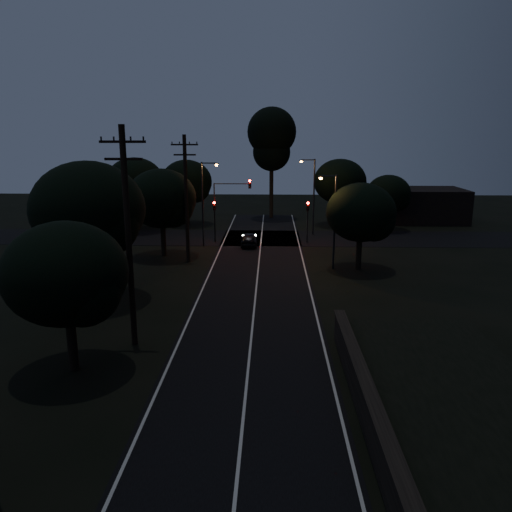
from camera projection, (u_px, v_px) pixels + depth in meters
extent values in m
cube|color=black|center=(255.00, 300.00, 32.43)|extent=(8.00, 70.00, 0.02)
cube|color=black|center=(261.00, 238.00, 51.84)|extent=(60.00, 8.00, 0.02)
cube|color=beige|center=(255.00, 300.00, 32.43)|extent=(0.12, 70.00, 0.01)
cube|color=beige|center=(198.00, 300.00, 32.54)|extent=(0.12, 70.00, 0.01)
cube|color=beige|center=(313.00, 301.00, 32.31)|extent=(0.12, 70.00, 0.01)
cube|color=black|center=(400.00, 502.00, 13.67)|extent=(0.40, 26.00, 1.50)
cube|color=black|center=(402.00, 477.00, 13.48)|extent=(0.55, 26.00, 0.10)
cylinder|color=black|center=(129.00, 240.00, 24.50)|extent=(0.30, 0.30, 11.00)
cube|color=black|center=(122.00, 142.00, 23.38)|extent=(2.20, 0.12, 0.12)
cube|color=black|center=(123.00, 159.00, 23.57)|extent=(1.80, 0.12, 0.12)
cylinder|color=black|center=(186.00, 200.00, 41.06)|extent=(0.30, 0.30, 10.50)
cube|color=black|center=(184.00, 145.00, 39.99)|extent=(2.20, 0.12, 0.12)
cube|color=black|center=(185.00, 155.00, 40.19)|extent=(1.80, 0.12, 0.12)
cylinder|color=black|center=(72.00, 344.00, 22.66)|extent=(0.44, 0.44, 2.56)
ellipsoid|color=black|center=(66.00, 273.00, 21.86)|extent=(5.44, 5.44, 4.63)
sphere|color=black|center=(83.00, 289.00, 21.44)|extent=(3.27, 3.27, 3.27)
cylinder|color=black|center=(94.00, 275.00, 32.35)|extent=(0.44, 0.44, 3.29)
ellipsoid|color=black|center=(88.00, 209.00, 31.32)|extent=(7.10, 7.10, 6.03)
sphere|color=black|center=(105.00, 222.00, 30.77)|extent=(4.26, 4.26, 4.26)
cylinder|color=black|center=(163.00, 240.00, 43.99)|extent=(0.44, 0.44, 2.83)
ellipsoid|color=black|center=(161.00, 198.00, 43.11)|extent=(6.05, 6.05, 5.14)
sphere|color=black|center=(173.00, 206.00, 42.64)|extent=(3.63, 3.63, 3.63)
cylinder|color=black|center=(188.00, 212.00, 59.54)|extent=(0.44, 0.44, 2.80)
ellipsoid|color=black|center=(186.00, 182.00, 58.67)|extent=(6.00, 6.00, 5.10)
sphere|color=black|center=(195.00, 187.00, 58.19)|extent=(3.60, 3.60, 3.60)
cylinder|color=black|center=(137.00, 217.00, 55.78)|extent=(0.44, 0.44, 3.00)
ellipsoid|color=black|center=(135.00, 182.00, 54.86)|extent=(6.31, 6.31, 5.37)
sphere|color=black|center=(144.00, 188.00, 54.36)|extent=(3.79, 3.79, 3.79)
cylinder|color=black|center=(339.00, 213.00, 58.99)|extent=(0.44, 0.44, 2.84)
ellipsoid|color=black|center=(340.00, 181.00, 58.10)|extent=(6.11, 6.11, 5.20)
sphere|color=black|center=(350.00, 187.00, 57.63)|extent=(3.67, 3.67, 3.67)
cylinder|color=black|center=(387.00, 220.00, 56.00)|extent=(0.44, 0.44, 2.27)
ellipsoid|color=black|center=(388.00, 193.00, 55.29)|extent=(4.85, 4.85, 4.12)
sphere|color=black|center=(397.00, 198.00, 54.91)|extent=(2.91, 2.91, 2.91)
cylinder|color=black|center=(359.00, 254.00, 39.65)|extent=(0.44, 0.44, 2.56)
ellipsoid|color=black|center=(361.00, 212.00, 38.86)|extent=(5.43, 5.43, 4.61)
sphere|color=black|center=(374.00, 220.00, 38.43)|extent=(3.26, 3.26, 3.26)
cylinder|color=black|center=(271.00, 188.00, 63.52)|extent=(0.50, 0.50, 7.59)
sphere|color=black|center=(272.00, 132.00, 61.85)|extent=(6.07, 6.07, 6.07)
sphere|color=black|center=(272.00, 152.00, 62.44)|extent=(4.69, 4.69, 4.69)
cube|color=black|center=(102.00, 203.00, 61.62)|extent=(10.00, 8.00, 4.40)
cube|color=black|center=(425.00, 205.00, 61.44)|extent=(9.00, 7.00, 4.00)
cylinder|color=black|center=(215.00, 226.00, 49.65)|extent=(0.12, 0.12, 3.20)
cube|color=black|center=(214.00, 206.00, 49.16)|extent=(0.28, 0.22, 0.90)
sphere|color=#FF0705|center=(214.00, 203.00, 48.97)|extent=(0.22, 0.22, 0.22)
cylinder|color=black|center=(307.00, 227.00, 49.38)|extent=(0.12, 0.12, 3.20)
cube|color=black|center=(308.00, 206.00, 48.89)|extent=(0.28, 0.22, 0.90)
sphere|color=#FF0705|center=(308.00, 203.00, 48.69)|extent=(0.22, 0.22, 0.22)
cylinder|color=black|center=(215.00, 217.00, 49.44)|extent=(0.12, 0.12, 5.00)
cube|color=black|center=(250.00, 184.00, 48.54)|extent=(0.28, 0.22, 0.90)
sphere|color=#FF0705|center=(250.00, 181.00, 48.35)|extent=(0.22, 0.22, 0.22)
cube|color=black|center=(232.00, 184.00, 48.60)|extent=(3.50, 0.08, 0.08)
cylinder|color=black|center=(203.00, 205.00, 47.17)|extent=(0.16, 0.16, 8.00)
cube|color=black|center=(209.00, 163.00, 46.21)|extent=(1.40, 0.10, 0.10)
cube|color=black|center=(217.00, 164.00, 46.20)|extent=(0.35, 0.22, 0.12)
sphere|color=orange|center=(217.00, 165.00, 46.23)|extent=(0.26, 0.26, 0.26)
cylinder|color=black|center=(314.00, 197.00, 52.66)|extent=(0.16, 0.16, 8.00)
cube|color=black|center=(308.00, 160.00, 51.75)|extent=(1.40, 0.10, 0.10)
cube|color=black|center=(301.00, 160.00, 51.78)|extent=(0.35, 0.22, 0.12)
sphere|color=orange|center=(301.00, 161.00, 51.80)|extent=(0.26, 0.26, 0.26)
cylinder|color=black|center=(335.00, 223.00, 39.12)|extent=(0.16, 0.16, 7.50)
cube|color=black|center=(329.00, 176.00, 38.26)|extent=(1.20, 0.10, 0.10)
cube|color=black|center=(321.00, 177.00, 38.29)|extent=(0.35, 0.22, 0.12)
sphere|color=orange|center=(321.00, 178.00, 38.32)|extent=(0.26, 0.26, 0.26)
imported|color=black|center=(249.00, 239.00, 48.12)|extent=(1.63, 3.85, 1.30)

